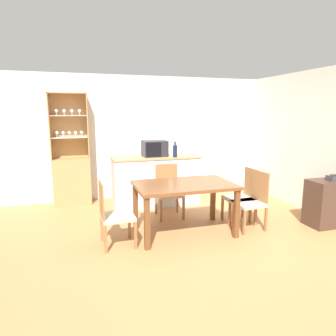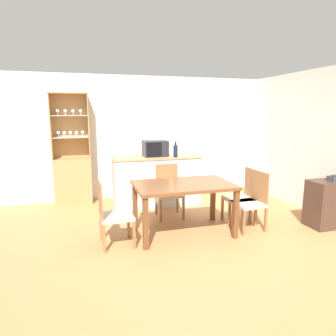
{
  "view_description": "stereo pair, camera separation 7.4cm",
  "coord_description": "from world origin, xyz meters",
  "px_view_note": "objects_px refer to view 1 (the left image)",
  "views": [
    {
      "loc": [
        -1.5,
        -3.66,
        1.8
      ],
      "look_at": [
        -0.02,
        1.14,
        0.87
      ],
      "focal_mm": 32.0,
      "sensor_mm": 36.0,
      "label": 1
    },
    {
      "loc": [
        -1.42,
        -3.68,
        1.8
      ],
      "look_at": [
        -0.02,
        1.14,
        0.87
      ],
      "focal_mm": 32.0,
      "sensor_mm": 36.0,
      "label": 2
    }
  ],
  "objects_px": {
    "telephone": "(334,178)",
    "dining_chair_head_far": "(169,192)",
    "microwave": "(154,148)",
    "side_cabinet": "(326,203)",
    "dining_table": "(184,190)",
    "dining_chair_side_right_near": "(251,201)",
    "wine_bottle": "(175,151)",
    "dining_chair_side_left_near": "(114,215)",
    "dining_chair_side_right_far": "(242,197)",
    "display_cabinet": "(72,172)"
  },
  "relations": [
    {
      "from": "dining_chair_head_far",
      "to": "dining_chair_side_right_far",
      "type": "bearing_deg",
      "value": 150.91
    },
    {
      "from": "dining_chair_side_right_far",
      "to": "telephone",
      "type": "bearing_deg",
      "value": -111.8
    },
    {
      "from": "dining_chair_side_right_near",
      "to": "dining_chair_side_left_near",
      "type": "xyz_separation_m",
      "value": [
        -2.12,
        -0.01,
        0.0
      ]
    },
    {
      "from": "dining_chair_side_right_far",
      "to": "dining_table",
      "type": "bearing_deg",
      "value": 98.48
    },
    {
      "from": "dining_chair_head_far",
      "to": "telephone",
      "type": "relative_size",
      "value": 4.46
    },
    {
      "from": "dining_chair_side_right_near",
      "to": "microwave",
      "type": "height_order",
      "value": "microwave"
    },
    {
      "from": "dining_table",
      "to": "dining_chair_side_left_near",
      "type": "xyz_separation_m",
      "value": [
        -1.06,
        -0.14,
        -0.23
      ]
    },
    {
      "from": "side_cabinet",
      "to": "dining_chair_side_right_far",
      "type": "bearing_deg",
      "value": 156.84
    },
    {
      "from": "dining_chair_side_left_near",
      "to": "dining_chair_side_right_far",
      "type": "bearing_deg",
      "value": 95.34
    },
    {
      "from": "dining_table",
      "to": "dining_chair_side_right_near",
      "type": "xyz_separation_m",
      "value": [
        1.06,
        -0.13,
        -0.23
      ]
    },
    {
      "from": "display_cabinet",
      "to": "wine_bottle",
      "type": "xyz_separation_m",
      "value": [
        1.89,
        -0.77,
        0.45
      ]
    },
    {
      "from": "display_cabinet",
      "to": "dining_chair_side_left_near",
      "type": "xyz_separation_m",
      "value": [
        0.55,
        -2.19,
        -0.2
      ]
    },
    {
      "from": "dining_chair_side_right_near",
      "to": "telephone",
      "type": "relative_size",
      "value": 4.46
    },
    {
      "from": "dining_chair_side_right_far",
      "to": "microwave",
      "type": "xyz_separation_m",
      "value": [
        -1.12,
        1.39,
        0.68
      ]
    },
    {
      "from": "wine_bottle",
      "to": "side_cabinet",
      "type": "relative_size",
      "value": 0.4
    },
    {
      "from": "dining_chair_side_left_near",
      "to": "microwave",
      "type": "relative_size",
      "value": 1.98
    },
    {
      "from": "wine_bottle",
      "to": "side_cabinet",
      "type": "bearing_deg",
      "value": -39.88
    },
    {
      "from": "dining_chair_side_left_near",
      "to": "dining_table",
      "type": "bearing_deg",
      "value": 95.41
    },
    {
      "from": "side_cabinet",
      "to": "telephone",
      "type": "relative_size",
      "value": 3.69
    },
    {
      "from": "dining_table",
      "to": "dining_chair_side_left_near",
      "type": "relative_size",
      "value": 1.6
    },
    {
      "from": "dining_table",
      "to": "microwave",
      "type": "xyz_separation_m",
      "value": [
        -0.06,
        1.53,
        0.45
      ]
    },
    {
      "from": "side_cabinet",
      "to": "dining_table",
      "type": "bearing_deg",
      "value": 170.41
    },
    {
      "from": "dining_table",
      "to": "dining_chair_side_right_near",
      "type": "height_order",
      "value": "dining_chair_side_right_near"
    },
    {
      "from": "dining_chair_side_right_far",
      "to": "display_cabinet",
      "type": "bearing_deg",
      "value": 55.62
    },
    {
      "from": "side_cabinet",
      "to": "wine_bottle",
      "type": "bearing_deg",
      "value": 140.12
    },
    {
      "from": "dining_chair_side_right_near",
      "to": "dining_chair_side_right_far",
      "type": "relative_size",
      "value": 1.0
    },
    {
      "from": "dining_chair_side_left_near",
      "to": "microwave",
      "type": "xyz_separation_m",
      "value": [
        1.0,
        1.66,
        0.68
      ]
    },
    {
      "from": "dining_chair_side_left_near",
      "to": "microwave",
      "type": "distance_m",
      "value": 2.06
    },
    {
      "from": "dining_chair_side_left_near",
      "to": "dining_chair_head_far",
      "type": "bearing_deg",
      "value": 129.12
    },
    {
      "from": "dining_table",
      "to": "microwave",
      "type": "bearing_deg",
      "value": 92.11
    },
    {
      "from": "dining_table",
      "to": "dining_chair_side_right_far",
      "type": "distance_m",
      "value": 1.09
    },
    {
      "from": "dining_chair_head_far",
      "to": "dining_chair_side_left_near",
      "type": "xyz_separation_m",
      "value": [
        -1.06,
        -0.93,
        0.0
      ]
    },
    {
      "from": "telephone",
      "to": "wine_bottle",
      "type": "bearing_deg",
      "value": 140.71
    },
    {
      "from": "display_cabinet",
      "to": "dining_table",
      "type": "height_order",
      "value": "display_cabinet"
    },
    {
      "from": "dining_chair_side_right_near",
      "to": "wine_bottle",
      "type": "bearing_deg",
      "value": 24.92
    },
    {
      "from": "dining_chair_side_right_far",
      "to": "side_cabinet",
      "type": "relative_size",
      "value": 1.21
    },
    {
      "from": "dining_chair_head_far",
      "to": "microwave",
      "type": "height_order",
      "value": "microwave"
    },
    {
      "from": "dining_chair_head_far",
      "to": "dining_chair_side_right_near",
      "type": "relative_size",
      "value": 1.0
    },
    {
      "from": "dining_chair_head_far",
      "to": "wine_bottle",
      "type": "height_order",
      "value": "wine_bottle"
    },
    {
      "from": "side_cabinet",
      "to": "telephone",
      "type": "xyz_separation_m",
      "value": [
        0.08,
        -0.03,
        0.42
      ]
    },
    {
      "from": "dining_chair_head_far",
      "to": "dining_chair_side_right_far",
      "type": "distance_m",
      "value": 1.24
    },
    {
      "from": "dining_table",
      "to": "wine_bottle",
      "type": "bearing_deg",
      "value": 77.62
    },
    {
      "from": "telephone",
      "to": "dining_chair_head_far",
      "type": "bearing_deg",
      "value": 152.85
    },
    {
      "from": "dining_chair_head_far",
      "to": "dining_chair_side_right_far",
      "type": "xyz_separation_m",
      "value": [
        1.06,
        -0.66,
        0.0
      ]
    },
    {
      "from": "dining_chair_head_far",
      "to": "side_cabinet",
      "type": "distance_m",
      "value": 2.56
    },
    {
      "from": "wine_bottle",
      "to": "side_cabinet",
      "type": "distance_m",
      "value": 2.69
    },
    {
      "from": "microwave",
      "to": "side_cabinet",
      "type": "bearing_deg",
      "value": -39.38
    },
    {
      "from": "dining_chair_head_far",
      "to": "dining_chair_side_left_near",
      "type": "height_order",
      "value": "same"
    },
    {
      "from": "dining_chair_head_far",
      "to": "dining_chair_side_right_near",
      "type": "distance_m",
      "value": 1.4
    },
    {
      "from": "display_cabinet",
      "to": "dining_table",
      "type": "bearing_deg",
      "value": -51.82
    }
  ]
}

